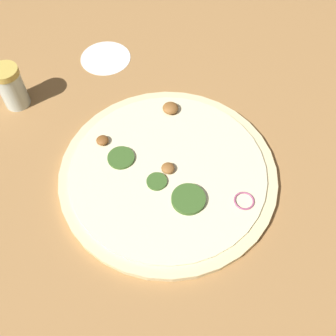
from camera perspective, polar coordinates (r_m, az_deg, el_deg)
ground_plane at (r=0.67m, az=-0.00°, el=-1.03°), size 3.00×3.00×0.00m
pizza at (r=0.66m, az=-0.01°, el=-0.64°), size 0.37×0.37×0.03m
spice_jar at (r=0.79m, az=-21.80°, el=10.90°), size 0.05×0.05×0.09m
flour_patch at (r=0.87m, az=-9.05°, el=15.50°), size 0.11×0.11×0.00m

